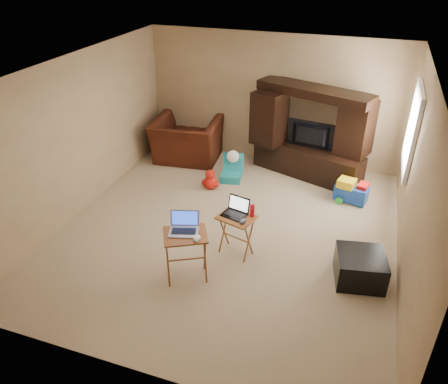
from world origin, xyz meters
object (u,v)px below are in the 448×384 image
at_px(recliner, 187,140).
at_px(plush_toy, 210,179).
at_px(entertainment_center, 310,133).
at_px(ottoman, 360,268).
at_px(tray_table_right, 236,235).
at_px(water_bottle, 252,210).
at_px(mouse_left, 197,238).
at_px(tray_table_left, 186,256).
at_px(laptop_left, 183,225).
at_px(laptop_right, 234,208).
at_px(mouse_right, 243,222).
at_px(push_toy, 352,191).
at_px(television, 309,136).
at_px(child_rocker, 231,168).

bearing_deg(recliner, plush_toy, 125.30).
relative_size(entertainment_center, ottoman, 3.40).
relative_size(tray_table_right, water_bottle, 3.25).
bearing_deg(entertainment_center, mouse_left, -83.45).
height_order(tray_table_left, laptop_left, laptop_left).
bearing_deg(water_bottle, entertainment_center, 82.63).
height_order(plush_toy, tray_table_right, tray_table_right).
bearing_deg(tray_table_left, ottoman, -10.10).
bearing_deg(mouse_left, entertainment_center, 77.13).
height_order(entertainment_center, laptop_left, entertainment_center).
relative_size(laptop_right, mouse_left, 2.26).
relative_size(tray_table_right, mouse_right, 4.92).
distance_m(laptop_left, laptop_right, 0.84).
xyz_separation_m(mouse_left, mouse_right, (0.39, 0.67, -0.09)).
bearing_deg(push_toy, mouse_right, -107.60).
distance_m(tray_table_left, tray_table_right, 0.85).
relative_size(recliner, tray_table_right, 2.09).
bearing_deg(tray_table_left, entertainment_center, 45.77).
relative_size(television, mouse_left, 6.03).
relative_size(television, water_bottle, 4.54).
xyz_separation_m(entertainment_center, ottoman, (1.17, -2.76, -0.66)).
relative_size(entertainment_center, laptop_right, 6.43).
height_order(plush_toy, mouse_right, mouse_right).
distance_m(recliner, laptop_right, 3.23).
relative_size(television, laptop_left, 2.34).
bearing_deg(tray_table_left, plush_toy, 74.99).
distance_m(television, recliner, 2.47).
bearing_deg(push_toy, television, 156.62).
height_order(push_toy, laptop_right, laptop_right).
xyz_separation_m(television, plush_toy, (-1.56, -1.05, -0.64)).
bearing_deg(laptop_right, mouse_right, -25.87).
relative_size(recliner, mouse_left, 9.03).
bearing_deg(mouse_right, recliner, 126.05).
bearing_deg(tray_table_right, ottoman, 15.39).
relative_size(ottoman, laptop_right, 1.89).
xyz_separation_m(recliner, ottoman, (3.61, -2.66, -0.23)).
xyz_separation_m(ottoman, mouse_right, (-1.59, -0.11, 0.45)).
xyz_separation_m(recliner, laptop_right, (1.85, -2.63, 0.32)).
height_order(tray_table_left, water_bottle, water_bottle).
relative_size(push_toy, laptop_left, 1.49).
distance_m(tray_table_left, laptop_right, 0.93).
height_order(plush_toy, mouse_left, mouse_left).
bearing_deg(tray_table_right, mouse_left, -92.65).
xyz_separation_m(push_toy, laptop_left, (-1.92, -2.72, 0.62)).
distance_m(tray_table_right, mouse_right, 0.38).
height_order(tray_table_left, tray_table_right, tray_table_left).
xyz_separation_m(television, recliner, (-2.43, -0.05, -0.40)).
bearing_deg(recliner, water_bottle, 122.98).
xyz_separation_m(tray_table_right, water_bottle, (0.20, 0.08, 0.41)).
height_order(child_rocker, water_bottle, water_bottle).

